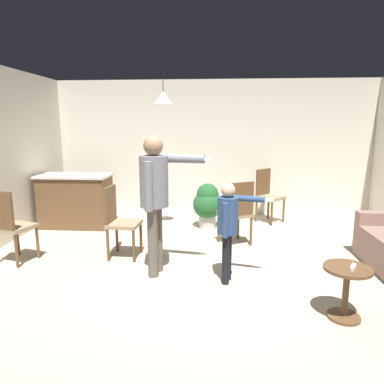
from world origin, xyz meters
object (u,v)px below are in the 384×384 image
(side_table_by_couch, at_px, (346,286))
(dining_chair_centre_back, at_px, (10,224))
(person_adult, at_px, (155,190))
(dining_chair_spare, at_px, (268,193))
(spare_remote_on_table, at_px, (353,267))
(potted_plant_corner, at_px, (208,203))
(dining_chair_near_wall, at_px, (119,219))
(person_child, at_px, (229,222))
(dining_chair_by_counter, at_px, (238,211))
(kitchen_counter, at_px, (76,200))

(side_table_by_couch, height_order, dining_chair_centre_back, dining_chair_centre_back)
(person_adult, bearing_deg, side_table_by_couch, 74.53)
(dining_chair_spare, distance_m, spare_remote_on_table, 3.47)
(dining_chair_spare, distance_m, potted_plant_corner, 1.23)
(side_table_by_couch, xyz_separation_m, dining_chair_centre_back, (-3.94, 1.08, 0.22))
(dining_chair_near_wall, bearing_deg, person_adult, 52.47)
(side_table_by_couch, xyz_separation_m, spare_remote_on_table, (0.03, -0.04, 0.21))
(person_child, xyz_separation_m, dining_chair_near_wall, (-1.49, 0.70, -0.19))
(person_child, relative_size, dining_chair_by_counter, 1.18)
(person_child, xyz_separation_m, dining_chair_by_counter, (0.18, 1.28, -0.19))
(potted_plant_corner, bearing_deg, dining_chair_near_wall, -128.06)
(kitchen_counter, xyz_separation_m, dining_chair_by_counter, (2.86, -0.82, 0.07))
(kitchen_counter, xyz_separation_m, person_child, (2.68, -2.11, 0.26))
(kitchen_counter, bearing_deg, person_child, -38.16)
(kitchen_counter, height_order, dining_chair_by_counter, dining_chair_by_counter)
(person_child, bearing_deg, potted_plant_corner, -158.93)
(dining_chair_spare, bearing_deg, dining_chair_near_wall, -2.64)
(side_table_by_couch, bearing_deg, person_child, 146.73)
(kitchen_counter, bearing_deg, dining_chair_by_counter, -16.07)
(person_adult, xyz_separation_m, spare_remote_on_table, (2.00, -0.93, -0.52))
(potted_plant_corner, relative_size, spare_remote_on_table, 6.16)
(kitchen_counter, bearing_deg, dining_chair_centre_back, -95.46)
(side_table_by_couch, height_order, dining_chair_near_wall, dining_chair_near_wall)
(person_child, distance_m, dining_chair_by_counter, 1.31)
(dining_chair_by_counter, height_order, potted_plant_corner, dining_chair_by_counter)
(side_table_by_couch, distance_m, person_child, 1.37)
(dining_chair_near_wall, height_order, spare_remote_on_table, dining_chair_near_wall)
(person_adult, bearing_deg, person_child, 87.90)
(kitchen_counter, height_order, side_table_by_couch, kitchen_counter)
(side_table_by_couch, height_order, person_child, person_child)
(potted_plant_corner, xyz_separation_m, spare_remote_on_table, (1.43, -2.97, 0.10))
(spare_remote_on_table, bearing_deg, person_adult, 155.08)
(kitchen_counter, distance_m, dining_chair_near_wall, 1.85)
(dining_chair_centre_back, bearing_deg, kitchen_counter, 100.78)
(potted_plant_corner, bearing_deg, kitchen_counter, -177.57)
(person_adult, distance_m, dining_chair_spare, 3.09)
(dining_chair_near_wall, distance_m, dining_chair_centre_back, 1.40)
(person_adult, distance_m, dining_chair_by_counter, 1.62)
(dining_chair_centre_back, relative_size, potted_plant_corner, 1.25)
(person_adult, height_order, dining_chair_near_wall, person_adult)
(person_child, bearing_deg, spare_remote_on_table, 69.17)
(person_adult, height_order, potted_plant_corner, person_adult)
(dining_chair_spare, bearing_deg, spare_remote_on_table, 51.43)
(side_table_by_couch, distance_m, spare_remote_on_table, 0.22)
(person_child, relative_size, dining_chair_near_wall, 1.18)
(person_child, height_order, dining_chair_near_wall, person_child)
(dining_chair_near_wall, relative_size, dining_chair_spare, 1.00)
(side_table_by_couch, bearing_deg, spare_remote_on_table, -54.68)
(side_table_by_couch, bearing_deg, dining_chair_spare, 94.58)
(person_adult, distance_m, potted_plant_corner, 2.21)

